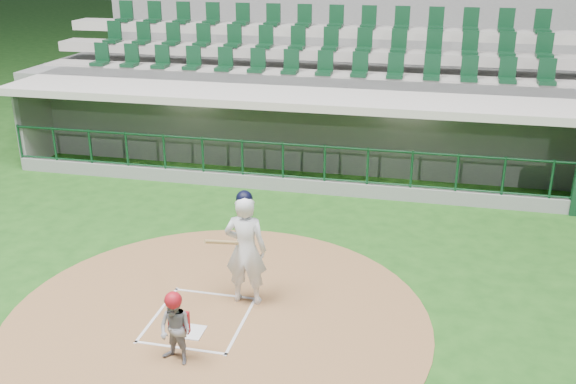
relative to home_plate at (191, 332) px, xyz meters
name	(u,v)px	position (x,y,z in m)	size (l,w,h in m)	color
ground	(205,311)	(0.00, 0.70, -0.02)	(120.00, 120.00, 0.00)	#1B4B15
dirt_circle	(218,319)	(0.30, 0.50, -0.02)	(7.20, 7.20, 0.01)	brown
home_plate	(191,332)	(0.00, 0.00, 0.00)	(0.43, 0.43, 0.02)	silver
batter_box_chalk	(199,319)	(0.00, 0.40, 0.00)	(1.55, 1.80, 0.01)	white
dugout_structure	(300,135)	(0.06, 8.52, 0.94)	(16.40, 3.70, 3.00)	slate
seating_deck	(318,95)	(0.00, 11.61, 1.40)	(17.00, 6.72, 5.15)	slate
batter	(246,248)	(0.62, 1.16, 1.03)	(0.91, 0.89, 2.10)	silver
catcher	(175,328)	(0.09, -0.78, 0.58)	(0.65, 0.57, 1.20)	gray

